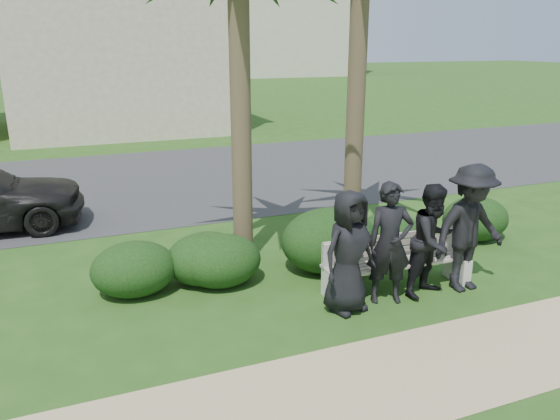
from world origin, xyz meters
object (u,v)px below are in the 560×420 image
(park_bench, at_px, (397,267))
(man_a, at_px, (349,252))
(man_b, at_px, (390,243))
(man_c, at_px, (433,240))
(man_d, at_px, (470,228))

(park_bench, relative_size, man_a, 1.33)
(man_a, bearing_deg, man_b, -12.08)
(park_bench, relative_size, man_c, 1.37)
(man_c, distance_m, man_d, 0.59)
(park_bench, relative_size, man_b, 1.30)
(man_c, bearing_deg, man_d, -24.84)
(man_a, bearing_deg, man_d, -16.18)
(man_a, relative_size, man_b, 0.98)
(man_b, xyz_separation_m, man_c, (0.69, -0.03, -0.04))
(man_c, bearing_deg, park_bench, 120.05)
(park_bench, xyz_separation_m, man_a, (-0.98, -0.30, 0.49))
(man_b, height_order, man_d, man_d)
(man_b, distance_m, man_d, 1.27)
(man_b, bearing_deg, man_d, 14.19)
(park_bench, bearing_deg, man_a, -160.24)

